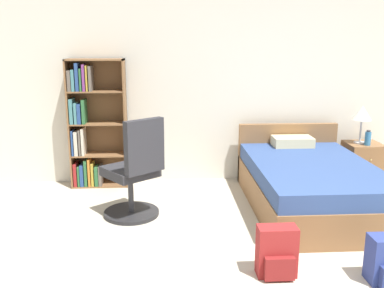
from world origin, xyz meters
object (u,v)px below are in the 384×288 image
bookshelf (91,126)px  backpack_red (277,253)px  nightstand (362,163)px  bed (309,183)px  table_lamp (362,114)px  office_chair (135,175)px  water_bottle (368,138)px

bookshelf → backpack_red: (1.83, -2.36, -0.59)m
nightstand → backpack_red: bearing=-127.6°
bed → table_lamp: size_ratio=4.17×
table_lamp → backpack_red: table_lamp is taller
office_chair → table_lamp: bearing=18.8°
office_chair → table_lamp: (2.86, 0.97, 0.45)m
table_lamp → backpack_red: (-1.65, -2.23, -0.73)m
office_chair → nightstand: bearing=18.5°
bookshelf → bed: size_ratio=0.79×
backpack_red → office_chair: bearing=134.0°
nightstand → water_bottle: 0.38m
office_chair → water_bottle: size_ratio=5.64×
bookshelf → table_lamp: (3.49, -0.13, 0.14)m
bed → nightstand: 1.26m
office_chair → backpack_red: office_chair is taller
table_lamp → water_bottle: (0.05, -0.10, -0.29)m
bed → backpack_red: (-0.74, -1.44, -0.08)m
bookshelf → bed: (2.57, -0.91, -0.51)m
office_chair → bookshelf: bearing=119.5°
table_lamp → bed: bearing=-139.5°
bed → table_lamp: table_lamp is taller
nightstand → office_chair: bearing=-161.5°
water_bottle → backpack_red: 2.76m
office_chair → bed: bearing=5.6°
office_chair → table_lamp: size_ratio=2.22×
office_chair → backpack_red: (1.21, -1.25, -0.28)m
bookshelf → office_chair: size_ratio=1.49×
nightstand → water_bottle: bearing=-94.5°
nightstand → table_lamp: 0.66m
water_bottle → backpack_red: size_ratio=0.47×
backpack_red → nightstand: bearing=52.4°
bookshelf → backpack_red: size_ratio=3.93×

